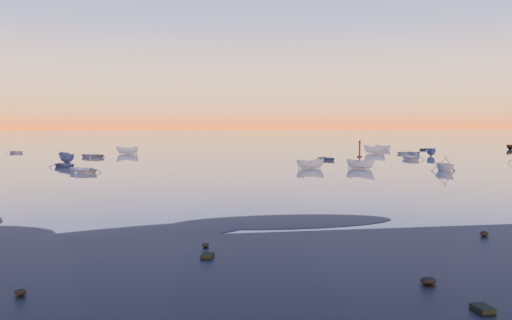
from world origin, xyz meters
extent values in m
plane|color=#655C54|center=(0.00, 100.00, 0.00)|extent=(600.00, 600.00, 0.00)
imported|color=#3B4E71|center=(-20.90, 36.67, 0.00)|extent=(4.40, 3.72, 1.03)
imported|color=white|center=(8.31, 30.92, 0.00)|extent=(1.50, 3.49, 1.20)
imported|color=white|center=(22.45, 25.50, 0.00)|extent=(3.80, 1.97, 1.29)
cylinder|color=#420E0E|center=(21.40, 49.47, 0.04)|extent=(0.81, 0.81, 0.27)
cylinder|color=#420E0E|center=(21.40, 49.47, 1.16)|extent=(0.29, 0.29, 2.33)
cone|color=#420E0E|center=(21.40, 49.47, 2.55)|extent=(0.54, 0.54, 0.45)
camera|label=1|loc=(-7.19, -26.60, 5.34)|focal=35.00mm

